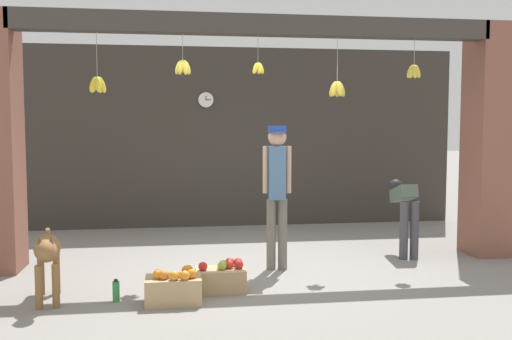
{
  "coord_description": "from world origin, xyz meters",
  "views": [
    {
      "loc": [
        -1.04,
        -6.82,
        1.74
      ],
      "look_at": [
        0.0,
        0.44,
        1.17
      ],
      "focal_mm": 40.0,
      "sensor_mm": 36.0,
      "label": 1
    }
  ],
  "objects_px": {
    "fruit_crate_oranges": "(174,288)",
    "fruit_crate_apples": "(221,278)",
    "shopkeeper": "(277,184)",
    "water_bottle": "(116,291)",
    "wall_clock": "(206,100)",
    "dog": "(47,253)",
    "worker_stooping": "(405,207)"
  },
  "relations": [
    {
      "from": "dog",
      "to": "water_bottle",
      "type": "bearing_deg",
      "value": 73.88
    },
    {
      "from": "worker_stooping",
      "to": "fruit_crate_apples",
      "type": "bearing_deg",
      "value": -148.66
    },
    {
      "from": "fruit_crate_oranges",
      "to": "shopkeeper",
      "type": "bearing_deg",
      "value": 43.2
    },
    {
      "from": "worker_stooping",
      "to": "wall_clock",
      "type": "bearing_deg",
      "value": 138.77
    },
    {
      "from": "fruit_crate_oranges",
      "to": "water_bottle",
      "type": "xyz_separation_m",
      "value": [
        -0.57,
        0.14,
        -0.05
      ]
    },
    {
      "from": "water_bottle",
      "to": "wall_clock",
      "type": "height_order",
      "value": "wall_clock"
    },
    {
      "from": "water_bottle",
      "to": "wall_clock",
      "type": "xyz_separation_m",
      "value": [
        1.12,
        4.07,
        2.07
      ]
    },
    {
      "from": "shopkeeper",
      "to": "fruit_crate_oranges",
      "type": "relative_size",
      "value": 3.2
    },
    {
      "from": "worker_stooping",
      "to": "wall_clock",
      "type": "xyz_separation_m",
      "value": [
        -2.49,
        2.58,
        1.52
      ]
    },
    {
      "from": "worker_stooping",
      "to": "water_bottle",
      "type": "height_order",
      "value": "worker_stooping"
    },
    {
      "from": "worker_stooping",
      "to": "water_bottle",
      "type": "distance_m",
      "value": 3.95
    },
    {
      "from": "fruit_crate_oranges",
      "to": "fruit_crate_apples",
      "type": "distance_m",
      "value": 0.61
    },
    {
      "from": "dog",
      "to": "water_bottle",
      "type": "distance_m",
      "value": 0.77
    },
    {
      "from": "shopkeeper",
      "to": "fruit_crate_apples",
      "type": "xyz_separation_m",
      "value": [
        -0.74,
        -0.81,
        -0.9
      ]
    },
    {
      "from": "wall_clock",
      "to": "water_bottle",
      "type": "bearing_deg",
      "value": -105.45
    },
    {
      "from": "fruit_crate_apples",
      "to": "fruit_crate_oranges",
      "type": "bearing_deg",
      "value": -144.57
    },
    {
      "from": "dog",
      "to": "fruit_crate_apples",
      "type": "relative_size",
      "value": 1.77
    },
    {
      "from": "fruit_crate_oranges",
      "to": "wall_clock",
      "type": "height_order",
      "value": "wall_clock"
    },
    {
      "from": "fruit_crate_oranges",
      "to": "fruit_crate_apples",
      "type": "relative_size",
      "value": 1.05
    },
    {
      "from": "fruit_crate_oranges",
      "to": "water_bottle",
      "type": "bearing_deg",
      "value": 166.52
    },
    {
      "from": "dog",
      "to": "water_bottle",
      "type": "height_order",
      "value": "dog"
    },
    {
      "from": "dog",
      "to": "worker_stooping",
      "type": "distance_m",
      "value": 4.51
    },
    {
      "from": "water_bottle",
      "to": "dog",
      "type": "bearing_deg",
      "value": 174.14
    },
    {
      "from": "water_bottle",
      "to": "shopkeeper",
      "type": "bearing_deg",
      "value": 29.54
    },
    {
      "from": "fruit_crate_oranges",
      "to": "water_bottle",
      "type": "relative_size",
      "value": 2.45
    },
    {
      "from": "fruit_crate_apples",
      "to": "water_bottle",
      "type": "relative_size",
      "value": 2.34
    },
    {
      "from": "wall_clock",
      "to": "dog",
      "type": "bearing_deg",
      "value": -114.02
    },
    {
      "from": "wall_clock",
      "to": "fruit_crate_apples",
      "type": "bearing_deg",
      "value": -90.92
    },
    {
      "from": "shopkeeper",
      "to": "water_bottle",
      "type": "relative_size",
      "value": 7.85
    },
    {
      "from": "water_bottle",
      "to": "wall_clock",
      "type": "relative_size",
      "value": 0.82
    },
    {
      "from": "wall_clock",
      "to": "shopkeeper",
      "type": "bearing_deg",
      "value": -77.48
    },
    {
      "from": "shopkeeper",
      "to": "water_bottle",
      "type": "bearing_deg",
      "value": 34.85
    }
  ]
}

